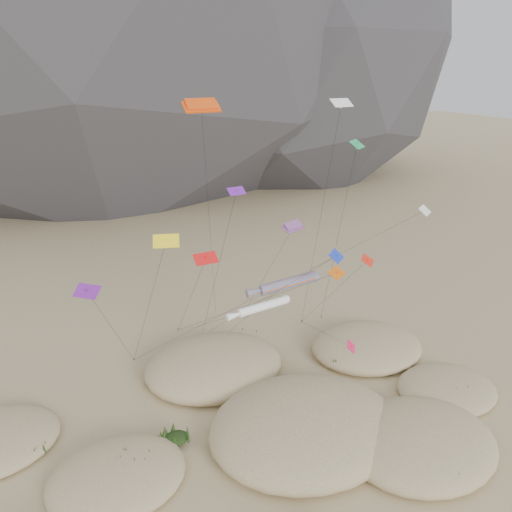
{
  "coord_description": "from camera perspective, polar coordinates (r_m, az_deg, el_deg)",
  "views": [
    {
      "loc": [
        -16.1,
        -28.02,
        31.22
      ],
      "look_at": [
        1.78,
        12.0,
        14.24
      ],
      "focal_mm": 35.0,
      "sensor_mm": 36.0,
      "label": 1
    }
  ],
  "objects": [
    {
      "name": "ground",
      "position": [
        44.93,
        4.54,
        -22.92
      ],
      "size": [
        500.0,
        500.0,
        0.0
      ],
      "primitive_type": "plane",
      "color": "#CCB789",
      "rests_on": "ground"
    },
    {
      "name": "dunes",
      "position": [
        47.15,
        1.6,
        -19.08
      ],
      "size": [
        52.74,
        37.88,
        4.19
      ],
      "color": "#CCB789",
      "rests_on": "ground"
    },
    {
      "name": "dune_grass",
      "position": [
        46.7,
        2.08,
        -19.37
      ],
      "size": [
        42.13,
        28.94,
        1.53
      ],
      "color": "black",
      "rests_on": "ground"
    },
    {
      "name": "kite_stakes",
      "position": [
        62.39,
        -3.09,
        -8.72
      ],
      "size": [
        24.55,
        4.58,
        0.3
      ],
      "color": "#3F2D1E",
      "rests_on": "ground"
    },
    {
      "name": "rainbow_tube_kite",
      "position": [
        51.05,
        3.4,
        -3.21
      ],
      "size": [
        8.18,
        10.17,
        11.08
      ],
      "color": "orange",
      "rests_on": "ground"
    },
    {
      "name": "white_tube_kite",
      "position": [
        47.62,
        0.5,
        -5.88
      ],
      "size": [
        6.66,
        15.82,
        10.22
      ],
      "color": "white",
      "rests_on": "ground"
    },
    {
      "name": "orange_parafoil",
      "position": [
        41.21,
        -6.23,
        16.32
      ],
      "size": [
        8.28,
        18.71,
        28.68
      ],
      "color": "#DF430B",
      "rests_on": "ground"
    },
    {
      "name": "multi_parafoil",
      "position": [
        45.99,
        4.17,
        3.21
      ],
      "size": [
        3.5,
        17.96,
        17.75
      ],
      "color": "#FF1A42",
      "rests_on": "ground"
    },
    {
      "name": "delta_kites",
      "position": [
        46.37,
        3.98,
        2.44
      ],
      "size": [
        36.81,
        22.32,
        28.14
      ],
      "color": "#6B1DAE",
      "rests_on": "ground"
    }
  ]
}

